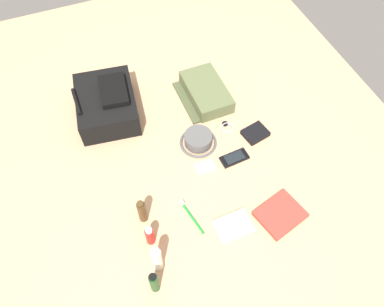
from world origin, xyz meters
The scene contains 15 objects.
ground_plane centered at (0.00, 0.00, -0.01)m, with size 2.64×2.02×0.02m, color tan.
backpack centered at (0.40, 0.28, 0.07)m, with size 0.38×0.31×0.16m.
toiletry_pouch centered at (0.32, -0.20, 0.04)m, with size 0.30×0.22×0.07m.
bucket_hat centered at (0.07, -0.06, 0.03)m, with size 0.17×0.17×0.06m.
shampoo_bottle centered at (-0.48, 0.33, 0.07)m, with size 0.03×0.03×0.14m.
toothpaste_tube centered at (-0.40, 0.30, 0.08)m, with size 0.04×0.04×0.17m.
sunscreen_spray centered at (-0.30, 0.29, 0.05)m, with size 0.03×0.03×0.11m.
cologne_bottle centered at (-0.20, 0.29, 0.07)m, with size 0.03×0.03×0.14m.
paperback_novel centered at (-0.39, -0.23, 0.01)m, with size 0.19×0.21×0.02m.
cell_phone centered at (-0.07, -0.18, 0.01)m, with size 0.07×0.13×0.01m.
media_player centered at (-0.06, -0.04, 0.01)m, with size 0.05×0.09×0.01m.
wristwatch centered at (0.10, -0.22, 0.01)m, with size 0.07×0.06×0.01m.
toothbrush centered at (-0.26, 0.11, 0.01)m, with size 0.17×0.04×0.02m.
wallet centered at (0.01, -0.32, 0.01)m, with size 0.09×0.11×0.02m, color black.
notepad centered at (-0.37, -0.03, 0.01)m, with size 0.11×0.15×0.02m, color beige.
Camera 1 is at (-0.86, 0.34, 1.43)m, focal length 35.44 mm.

